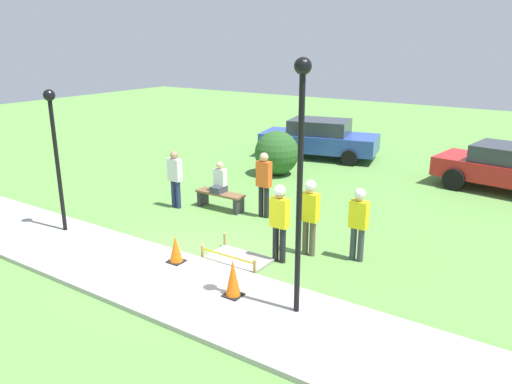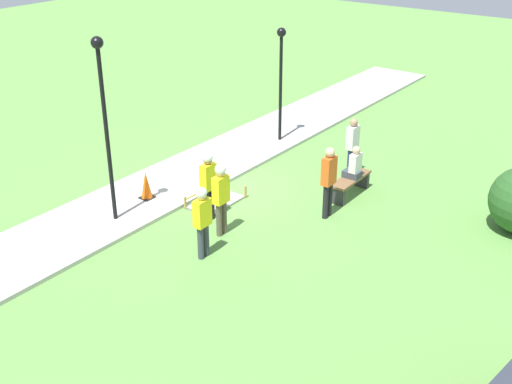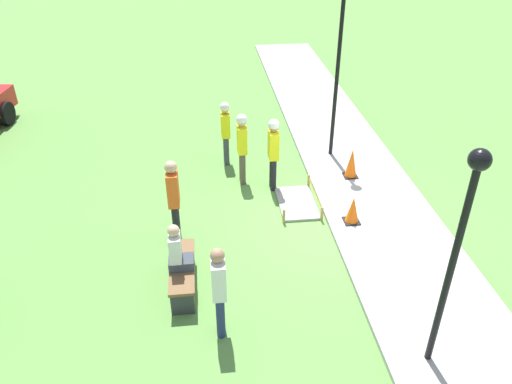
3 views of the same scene
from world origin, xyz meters
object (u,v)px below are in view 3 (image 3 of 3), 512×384
Objects in this scene: park_bench at (183,272)px; lamppost_far at (461,232)px; traffic_cone_far_patch at (352,163)px; worker_trainee at (242,143)px; lamppost_near at (340,47)px; person_seated_on_bench at (177,251)px; worker_supervisor at (273,148)px; traffic_cone_near_patch at (353,210)px; bystander_in_gray_shirt at (219,287)px; bystander_in_orange_shirt at (174,197)px; worker_assistant at (226,128)px.

lamppost_far is (-2.13, -3.72, 2.10)m from park_bench.
traffic_cone_far_patch is 0.41× the size of worker_trainee.
person_seated_on_bench is at bearing 140.56° from lamppost_near.
lamppost_far is at bearing -163.33° from worker_supervisor.
lamppost_near is 6.88m from lamppost_far.
traffic_cone_near_patch is 0.36× the size of bystander_in_gray_shirt.
traffic_cone_near_patch is at bearing -134.54° from worker_trainee.
bystander_in_orange_shirt reaches higher than person_seated_on_bench.
worker_assistant is at bearing -20.34° from bystander_in_orange_shirt.
worker_supervisor is 0.79m from worker_trainee.
bystander_in_orange_shirt is at bearing 91.76° from traffic_cone_near_patch.
park_bench is 0.89× the size of bystander_in_gray_shirt.
worker_trainee is 3.28m from lamppost_near.
worker_supervisor is (1.74, 1.46, 0.67)m from traffic_cone_near_patch.
person_seated_on_bench is 0.25× the size of lamppost_far.
bystander_in_gray_shirt is at bearing 161.53° from worker_supervisor.
person_seated_on_bench is (-0.05, 0.05, 0.51)m from park_bench.
park_bench is at bearing 113.33° from traffic_cone_near_patch.
park_bench is 3.98m from worker_trainee.
bystander_in_orange_shirt is (-0.11, 3.70, 0.65)m from traffic_cone_near_patch.
lamppost_far is at bearing -132.63° from bystander_in_orange_shirt.
lamppost_near is (1.45, -1.78, 1.88)m from worker_supervisor.
worker_trainee is 2.71m from bystander_in_orange_shirt.
worker_trainee is at bearing -21.06° from park_bench.
traffic_cone_near_patch is 0.36× the size of worker_assistant.
lamppost_far reaches higher than bystander_in_gray_shirt.
bystander_in_orange_shirt is (-2.23, 1.54, -0.02)m from worker_trainee.
worker_supervisor is (3.33, -2.15, 0.21)m from person_seated_on_bench.
person_seated_on_bench is at bearing 166.63° from worker_assistant.
worker_trainee is 0.97× the size of bystander_in_orange_shirt.
person_seated_on_bench is 4.59m from lamppost_far.
worker_assistant is (4.69, -1.08, 0.65)m from park_bench.
worker_trainee is 4.88m from bystander_in_gray_shirt.
park_bench is 0.85× the size of worker_trainee.
worker_assistant is at bearing 35.96° from worker_supervisor.
worker_supervisor reaches higher than traffic_cone_near_patch.
bystander_in_orange_shirt reaches higher than traffic_cone_near_patch.
worker_supervisor reaches higher than park_bench.
traffic_cone_far_patch is at bearing -49.66° from park_bench.
lamppost_far is at bearing -158.81° from worker_assistant.
worker_trainee is at bearing 45.46° from traffic_cone_near_patch.
bystander_in_orange_shirt reaches higher than traffic_cone_far_patch.
lamppost_near reaches higher than person_seated_on_bench.
worker_assistant is at bearing 90.71° from lamppost_near.
lamppost_far is at bearing 178.69° from lamppost_near.
traffic_cone_near_patch is at bearing 165.10° from traffic_cone_far_patch.
bystander_in_gray_shirt is at bearing -163.71° from bystander_in_orange_shirt.
person_seated_on_bench is at bearing 130.40° from traffic_cone_far_patch.
lamppost_near is at bearing -66.54° from worker_trainee.
person_seated_on_bench is 0.20× the size of lamppost_near.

